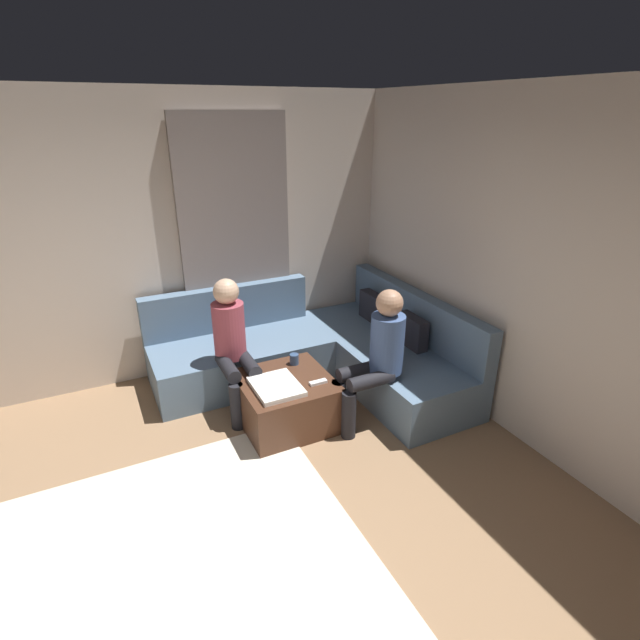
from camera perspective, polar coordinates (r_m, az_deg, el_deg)
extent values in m
cube|color=beige|center=(3.69, 30.99, 1.73)|extent=(6.00, 0.12, 2.70)
cube|color=beige|center=(4.87, -25.01, 7.51)|extent=(0.12, 6.00, 2.70)
cube|color=gray|center=(4.99, -9.72, 8.51)|extent=(0.06, 1.10, 2.50)
cube|color=beige|center=(3.20, -15.24, -29.03)|extent=(2.60, 2.20, 0.01)
cube|color=slate|center=(4.91, 7.36, -4.64)|extent=(2.10, 0.85, 0.42)
cube|color=slate|center=(4.92, 11.08, 0.75)|extent=(2.10, 0.14, 0.45)
cube|color=slate|center=(4.93, -9.28, -4.66)|extent=(0.85, 1.70, 0.42)
cube|color=slate|center=(5.06, -10.82, 1.41)|extent=(0.14, 1.70, 0.45)
cube|color=#26262D|center=(5.24, 6.16, 1.24)|extent=(0.36, 0.12, 0.36)
cube|color=#26262D|center=(4.72, 10.67, -1.64)|extent=(0.36, 0.12, 0.36)
cube|color=#4C2D1E|center=(4.24, -4.01, -9.42)|extent=(0.76, 0.76, 0.42)
cube|color=white|center=(4.00, -5.14, -7.75)|extent=(0.44, 0.36, 0.04)
cylinder|color=#334C72|center=(4.34, -3.03, -4.59)|extent=(0.08, 0.08, 0.10)
cube|color=white|center=(4.06, -0.22, -7.29)|extent=(0.05, 0.15, 0.02)
cylinder|color=black|center=(4.06, 3.37, -10.99)|extent=(0.12, 0.12, 0.42)
cylinder|color=black|center=(4.19, 2.14, -9.76)|extent=(0.12, 0.12, 0.42)
cylinder|color=black|center=(4.01, 5.97, -7.05)|extent=(0.12, 0.40, 0.12)
cylinder|color=black|center=(4.14, 4.65, -5.93)|extent=(0.12, 0.40, 0.12)
cylinder|color=#3F598C|center=(4.06, 7.84, -2.76)|extent=(0.28, 0.28, 0.50)
sphere|color=tan|center=(3.91, 8.13, 1.98)|extent=(0.22, 0.22, 0.22)
cylinder|color=black|center=(4.26, -7.32, -9.35)|extent=(0.12, 0.12, 0.42)
cylinder|color=black|center=(4.22, -9.66, -9.89)|extent=(0.12, 0.12, 0.42)
cylinder|color=black|center=(4.29, -8.41, -5.00)|extent=(0.40, 0.12, 0.12)
cylinder|color=black|center=(4.25, -10.71, -5.48)|extent=(0.40, 0.12, 0.12)
cylinder|color=#993F4C|center=(4.33, -10.57, -1.18)|extent=(0.28, 0.28, 0.50)
sphere|color=#D8AD8C|center=(4.20, -10.93, 3.29)|extent=(0.22, 0.22, 0.22)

